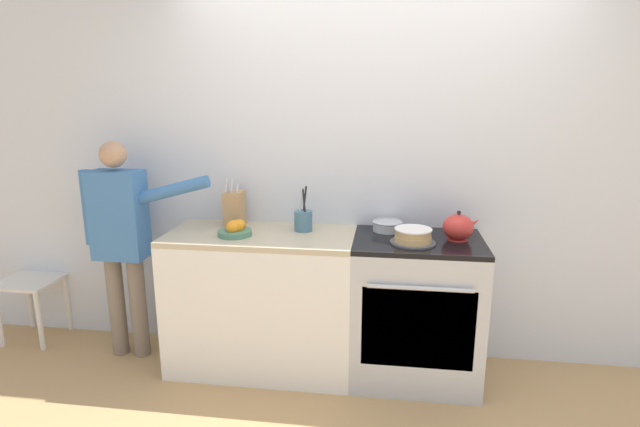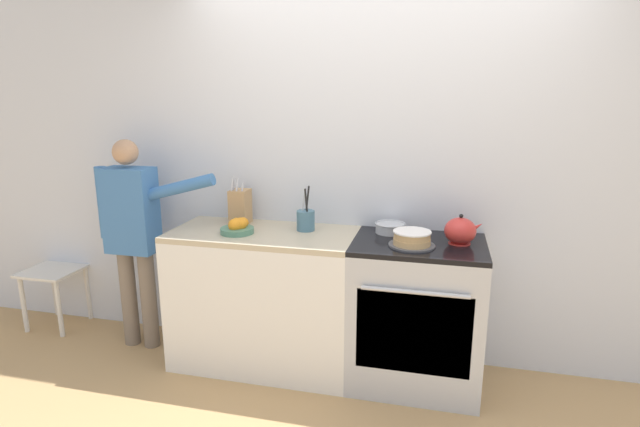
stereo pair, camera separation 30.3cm
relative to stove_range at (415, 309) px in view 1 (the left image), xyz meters
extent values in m
plane|color=tan|center=(-0.30, -0.29, -0.46)|extent=(16.00, 16.00, 0.00)
cube|color=silver|center=(-0.30, 0.32, 0.84)|extent=(8.00, 0.04, 2.60)
cube|color=white|center=(-0.99, 0.00, -0.02)|extent=(1.20, 0.59, 0.89)
cube|color=#BCAD8E|center=(-0.99, 0.00, 0.44)|extent=(1.20, 0.59, 0.03)
cube|color=#B7BABF|center=(0.00, 0.00, -0.02)|extent=(0.79, 0.59, 0.89)
cube|color=black|center=(0.00, -0.29, 0.01)|extent=(0.65, 0.01, 0.49)
cylinder|color=#B7BABF|center=(0.00, -0.31, 0.27)|extent=(0.59, 0.02, 0.02)
cube|color=black|center=(0.00, 0.00, 0.45)|extent=(0.79, 0.59, 0.03)
cylinder|color=#4C4C51|center=(-0.04, -0.08, 0.47)|extent=(0.27, 0.27, 0.01)
cylinder|color=tan|center=(-0.04, -0.08, 0.49)|extent=(0.22, 0.22, 0.04)
cylinder|color=tan|center=(-0.04, -0.08, 0.53)|extent=(0.21, 0.21, 0.04)
cylinder|color=white|center=(-0.04, -0.08, 0.55)|extent=(0.22, 0.22, 0.01)
cylinder|color=red|center=(0.23, 0.03, 0.47)|extent=(0.13, 0.13, 0.01)
ellipsoid|color=red|center=(0.23, 0.03, 0.54)|extent=(0.19, 0.19, 0.16)
cone|color=red|center=(0.32, 0.03, 0.57)|extent=(0.09, 0.04, 0.08)
sphere|color=black|center=(0.23, 0.03, 0.63)|extent=(0.02, 0.02, 0.02)
cylinder|color=#B7BABF|center=(-0.19, 0.17, 0.49)|extent=(0.18, 0.18, 0.06)
torus|color=#B7BABF|center=(-0.19, 0.17, 0.52)|extent=(0.20, 0.20, 0.01)
cube|color=tan|center=(-1.21, 0.16, 0.58)|extent=(0.12, 0.14, 0.23)
cylinder|color=#B2B2B7|center=(-1.25, 0.12, 0.74)|extent=(0.01, 0.04, 0.10)
cylinder|color=#B2B2B7|center=(-1.21, 0.12, 0.74)|extent=(0.01, 0.04, 0.09)
cylinder|color=#B2B2B7|center=(-1.18, 0.13, 0.72)|extent=(0.01, 0.03, 0.06)
cylinder|color=#B2B2B7|center=(-1.25, 0.16, 0.74)|extent=(0.01, 0.04, 0.08)
cylinder|color=#477084|center=(-0.73, 0.10, 0.53)|extent=(0.12, 0.12, 0.13)
cylinder|color=black|center=(-0.72, 0.08, 0.62)|extent=(0.03, 0.02, 0.24)
cylinder|color=#B7BABF|center=(-0.75, 0.11, 0.62)|extent=(0.04, 0.05, 0.23)
cylinder|color=black|center=(-0.73, 0.12, 0.63)|extent=(0.04, 0.02, 0.25)
cylinder|color=#4C7F66|center=(-1.14, -0.07, 0.48)|extent=(0.21, 0.21, 0.04)
sphere|color=orange|center=(-1.15, -0.09, 0.52)|extent=(0.08, 0.08, 0.08)
sphere|color=orange|center=(-1.15, -0.05, 0.52)|extent=(0.08, 0.08, 0.08)
sphere|color=orange|center=(-1.12, -0.01, 0.52)|extent=(0.07, 0.07, 0.07)
sphere|color=orange|center=(-1.14, -0.08, 0.52)|extent=(0.08, 0.08, 0.08)
sphere|color=orange|center=(-1.12, -0.06, 0.52)|extent=(0.08, 0.08, 0.08)
cylinder|color=#7A6B5B|center=(-2.04, 0.01, -0.10)|extent=(0.11, 0.11, 0.71)
cylinder|color=#7A6B5B|center=(-1.88, 0.01, -0.10)|extent=(0.11, 0.11, 0.71)
cube|color=#3D70AD|center=(-1.96, 0.01, 0.55)|extent=(0.34, 0.20, 0.59)
cylinder|color=#3D70AD|center=(-2.17, 0.01, 0.59)|extent=(0.08, 0.08, 0.50)
cylinder|color=#3D70AD|center=(-1.57, 0.01, 0.73)|extent=(0.51, 0.08, 0.21)
sphere|color=tan|center=(-1.96, 0.01, 0.95)|extent=(0.17, 0.17, 0.17)
cylinder|color=silver|center=(-2.62, -0.03, -0.24)|extent=(0.04, 0.04, 0.45)
cylinder|color=silver|center=(-2.94, 0.29, -0.24)|extent=(0.04, 0.04, 0.45)
cylinder|color=silver|center=(-2.62, 0.29, -0.24)|extent=(0.04, 0.04, 0.45)
cube|color=silver|center=(-2.78, 0.13, -0.01)|extent=(0.40, 0.40, 0.02)
cube|color=silver|center=(-2.78, 0.32, 0.20)|extent=(0.40, 0.03, 0.40)
camera|label=1|loc=(-0.20, -2.98, 1.34)|focal=28.00mm
camera|label=2|loc=(0.10, -2.92, 1.34)|focal=28.00mm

